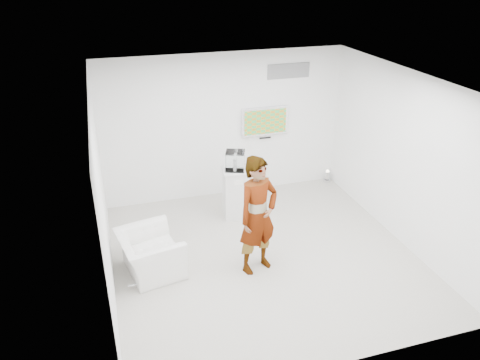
{
  "coord_description": "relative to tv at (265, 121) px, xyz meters",
  "views": [
    {
      "loc": [
        -2.33,
        -6.25,
        4.64
      ],
      "look_at": [
        -0.25,
        0.6,
        1.2
      ],
      "focal_mm": 35.0,
      "sensor_mm": 36.0,
      "label": 1
    }
  ],
  "objects": [
    {
      "name": "console",
      "position": [
        -0.93,
        -0.99,
        -0.43
      ],
      "size": [
        0.11,
        0.17,
        0.22
      ],
      "primitive_type": "cube",
      "rotation": [
        0.0,
        0.0,
        -0.38
      ],
      "color": "silver",
      "rests_on": "pedestal"
    },
    {
      "name": "pedestal",
      "position": [
        -0.93,
        -0.99,
        -1.05
      ],
      "size": [
        0.54,
        0.54,
        1.01
      ],
      "primitive_type": "cube",
      "rotation": [
        0.0,
        0.0,
        -0.12
      ],
      "color": "silver",
      "rests_on": "room"
    },
    {
      "name": "room",
      "position": [
        -0.85,
        -2.45,
        -0.05
      ],
      "size": [
        5.01,
        5.01,
        3.0
      ],
      "color": "#B0ABA1",
      "rests_on": "ground"
    },
    {
      "name": "person",
      "position": [
        -1.07,
        -2.73,
        -0.57
      ],
      "size": [
        0.83,
        0.69,
        1.97
      ],
      "primitive_type": "imported",
      "rotation": [
        0.0,
        0.0,
        0.35
      ],
      "color": "white",
      "rests_on": "room"
    },
    {
      "name": "armchair",
      "position": [
        -2.74,
        -2.31,
        -1.21
      ],
      "size": [
        1.09,
        1.19,
        0.68
      ],
      "primitive_type": "imported",
      "rotation": [
        0.0,
        0.0,
        1.76
      ],
      "color": "white",
      "rests_on": "room"
    },
    {
      "name": "vitrine",
      "position": [
        -0.93,
        -0.99,
        -0.37
      ],
      "size": [
        0.45,
        0.45,
        0.35
      ],
      "primitive_type": "cube",
      "rotation": [
        0.0,
        0.0,
        -0.36
      ],
      "color": "silver",
      "rests_on": "pedestal"
    },
    {
      "name": "tv",
      "position": [
        0.0,
        0.0,
        0.0
      ],
      "size": [
        1.0,
        0.08,
        0.6
      ],
      "primitive_type": "cube",
      "color": "silver",
      "rests_on": "room"
    },
    {
      "name": "logo_decal",
      "position": [
        0.5,
        0.04,
        1.0
      ],
      "size": [
        0.9,
        0.02,
        0.3
      ],
      "primitive_type": "cube",
      "color": "slate",
      "rests_on": "room"
    },
    {
      "name": "floor_uplight",
      "position": [
        1.5,
        -0.1,
        -1.41
      ],
      "size": [
        0.2,
        0.2,
        0.27
      ],
      "primitive_type": "cylinder",
      "rotation": [
        0.0,
        0.0,
        -0.15
      ],
      "color": "silver",
      "rests_on": "room"
    },
    {
      "name": "wii_remote",
      "position": [
        -0.89,
        -2.5,
        0.22
      ],
      "size": [
        0.04,
        0.14,
        0.04
      ],
      "primitive_type": "cube",
      "rotation": [
        0.0,
        0.0,
        0.05
      ],
      "color": "silver",
      "rests_on": "person"
    }
  ]
}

